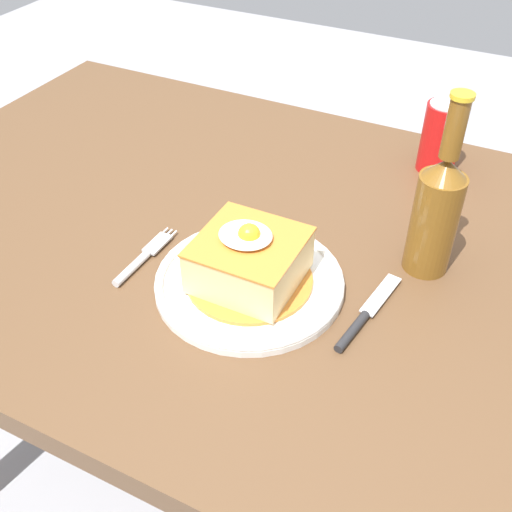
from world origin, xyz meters
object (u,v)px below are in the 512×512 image
(main_plate, at_px, (250,282))
(beer_bottle_amber, at_px, (437,209))
(soda_can, at_px, (441,137))
(knife, at_px, (361,320))
(fork, at_px, (140,260))

(main_plate, bearing_deg, beer_bottle_amber, 36.52)
(main_plate, xyz_separation_m, soda_can, (0.15, 0.42, 0.05))
(knife, bearing_deg, beer_bottle_amber, 73.87)
(main_plate, relative_size, knife, 1.58)
(knife, distance_m, soda_can, 0.43)
(beer_bottle_amber, bearing_deg, fork, -154.19)
(main_plate, xyz_separation_m, beer_bottle_amber, (0.21, 0.15, 0.09))
(soda_can, relative_size, beer_bottle_amber, 0.47)
(knife, distance_m, beer_bottle_amber, 0.18)
(main_plate, relative_size, fork, 1.85)
(main_plate, relative_size, soda_can, 2.11)
(fork, bearing_deg, beer_bottle_amber, 25.81)
(soda_can, bearing_deg, beer_bottle_amber, -78.94)
(main_plate, relative_size, beer_bottle_amber, 0.98)
(soda_can, distance_m, beer_bottle_amber, 0.28)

